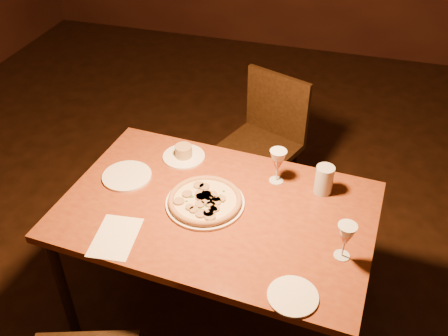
# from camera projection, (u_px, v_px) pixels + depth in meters

# --- Properties ---
(dining_table) EXTENTS (1.35, 0.92, 0.69)m
(dining_table) POSITION_uv_depth(u_px,v_px,m) (217.00, 218.00, 2.12)
(dining_table) COLOR brown
(dining_table) RESTS_ON floor
(chair_far) EXTENTS (0.52, 0.52, 0.83)m
(chair_far) POSITION_uv_depth(u_px,v_px,m) (264.00, 139.00, 2.88)
(chair_far) COLOR black
(chair_far) RESTS_ON floor
(pizza_plate) EXTENTS (0.33, 0.33, 0.04)m
(pizza_plate) POSITION_uv_depth(u_px,v_px,m) (205.00, 201.00, 2.09)
(pizza_plate) COLOR white
(pizza_plate) RESTS_ON dining_table
(ramekin_saucer) EXTENTS (0.20, 0.20, 0.06)m
(ramekin_saucer) POSITION_uv_depth(u_px,v_px,m) (184.00, 154.00, 2.35)
(ramekin_saucer) COLOR white
(ramekin_saucer) RESTS_ON dining_table
(wine_glass_far) EXTENTS (0.07, 0.07, 0.16)m
(wine_glass_far) POSITION_uv_depth(u_px,v_px,m) (277.00, 166.00, 2.18)
(wine_glass_far) COLOR #C27150
(wine_glass_far) RESTS_ON dining_table
(wine_glass_right) EXTENTS (0.07, 0.07, 0.16)m
(wine_glass_right) POSITION_uv_depth(u_px,v_px,m) (345.00, 241.00, 1.82)
(wine_glass_right) COLOR #C27150
(wine_glass_right) RESTS_ON dining_table
(water_tumbler) EXTENTS (0.08, 0.08, 0.13)m
(water_tumbler) POSITION_uv_depth(u_px,v_px,m) (324.00, 180.00, 2.13)
(water_tumbler) COLOR #ADB5BD
(water_tumbler) RESTS_ON dining_table
(side_plate_left) EXTENTS (0.22, 0.22, 0.01)m
(side_plate_left) POSITION_uv_depth(u_px,v_px,m) (127.00, 176.00, 2.24)
(side_plate_left) COLOR white
(side_plate_left) RESTS_ON dining_table
(side_plate_near) EXTENTS (0.18, 0.18, 0.01)m
(side_plate_near) POSITION_uv_depth(u_px,v_px,m) (293.00, 296.00, 1.72)
(side_plate_near) COLOR white
(side_plate_near) RESTS_ON dining_table
(menu_card) EXTENTS (0.19, 0.25, 0.00)m
(menu_card) POSITION_uv_depth(u_px,v_px,m) (115.00, 237.00, 1.95)
(menu_card) COLOR white
(menu_card) RESTS_ON dining_table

